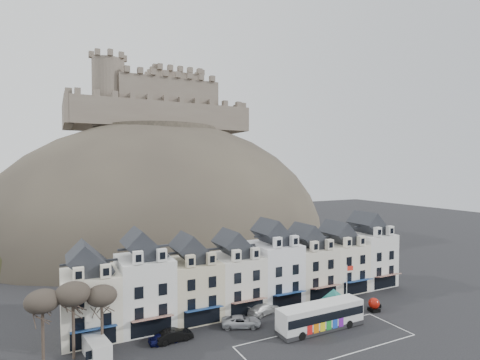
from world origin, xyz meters
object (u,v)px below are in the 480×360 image
object	(u,v)px
red_buoy	(374,305)
car_white	(264,308)
bus	(321,315)
flagpole	(347,287)
car_silver	(241,321)
bus_shelter	(334,295)
car_charcoal	(333,303)
car_navy	(164,338)
white_van	(97,348)
car_maroon	(304,308)
car_black	(174,335)

from	to	relation	value
red_buoy	car_white	xyz separation A→B (m)	(-15.05, 6.50, -0.23)
bus	flagpole	size ratio (longest dim) A/B	1.67
car_silver	car_white	world-z (taller)	car_white
bus	car_silver	distance (m)	10.49
bus_shelter	car_white	world-z (taller)	bus_shelter
bus	car_charcoal	bearing A→B (deg)	38.92
car_navy	car_silver	xyz separation A→B (m)	(10.40, -0.06, 0.09)
flagpole	bus	bearing A→B (deg)	-163.05
flagpole	car_charcoal	world-z (taller)	flagpole
white_van	car_charcoal	world-z (taller)	white_van
flagpole	car_white	bearing A→B (deg)	149.81
car_silver	car_charcoal	xyz separation A→B (m)	(15.60, 0.00, -0.07)
red_buoy	car_navy	distance (m)	30.60
red_buoy	car_silver	bearing A→B (deg)	168.60
red_buoy	car_white	world-z (taller)	red_buoy
flagpole	car_charcoal	size ratio (longest dim) A/B	1.83
car_silver	car_maroon	distance (m)	10.40
white_van	car_charcoal	xyz separation A→B (m)	(33.69, -0.02, -0.42)
car_white	bus_shelter	bearing A→B (deg)	-136.11
car_silver	car_maroon	world-z (taller)	car_maroon
bus_shelter	flagpole	size ratio (longest dim) A/B	0.77
red_buoy	car_charcoal	xyz separation A→B (m)	(-4.33, 4.02, -0.35)
car_navy	car_black	bearing A→B (deg)	-94.80
flagpole	car_charcoal	distance (m)	5.02
car_white	car_maroon	distance (m)	5.95
bus_shelter	flagpole	xyz separation A→B (m)	(1.70, -0.89, 1.19)
bus	car_navy	size ratio (longest dim) A/B	3.27
red_buoy	car_white	distance (m)	16.39
bus_shelter	car_navy	distance (m)	24.15
car_white	car_charcoal	bearing A→B (deg)	-118.47
car_charcoal	white_van	bearing A→B (deg)	89.09
flagpole	white_van	world-z (taller)	flagpole
bus_shelter	white_van	size ratio (longest dim) A/B	1.14
car_black	white_van	bearing A→B (deg)	86.90
flagpole	white_van	size ratio (longest dim) A/B	1.48
flagpole	car_maroon	xyz separation A→B (m)	(-4.78, 3.79, -3.49)
flagpole	car_black	size ratio (longest dim) A/B	1.61
car_silver	car_maroon	xyz separation A→B (m)	(10.40, 0.27, 0.00)
bus	flagpole	world-z (taller)	flagpole
white_van	flagpole	bearing A→B (deg)	-16.08
car_white	white_van	bearing A→B (deg)	80.65
car_black	car_silver	world-z (taller)	car_black
car_black	car_silver	distance (m)	9.20
bus	bus_shelter	distance (m)	5.50
bus	bus_shelter	bearing A→B (deg)	31.39
red_buoy	car_silver	distance (m)	20.33
car_black	car_maroon	distance (m)	19.60
red_buoy	car_navy	size ratio (longest dim) A/B	0.53
car_black	car_white	bearing A→B (deg)	-82.96
bus_shelter	car_navy	xyz separation A→B (m)	(-23.88, 2.68, -2.39)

